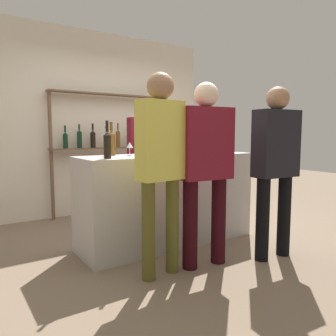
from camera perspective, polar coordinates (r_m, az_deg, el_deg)
name	(u,v)px	position (r m, az deg, el deg)	size (l,w,h in m)	color
ground_plane	(168,242)	(3.87, 0.00, -12.77)	(16.00, 16.00, 0.00)	#7A6651
bar_counter	(168,199)	(3.74, 0.00, -5.41)	(2.02, 0.63, 1.01)	#B7B2AD
back_wall	(101,124)	(5.36, -11.59, 7.56)	(3.62, 0.12, 2.80)	beige
back_shelf	(106,136)	(5.20, -10.78, 5.43)	(1.72, 0.18, 1.86)	brown
counter_bottle_0	(145,145)	(3.33, -4.08, 4.07)	(0.08, 0.08, 0.33)	silver
counter_bottle_1	(111,142)	(3.55, -9.83, 4.42)	(0.08, 0.08, 0.36)	brown
counter_bottle_2	(158,142)	(3.74, -1.72, 4.49)	(0.07, 0.07, 0.34)	#0F1956
counter_bottle_3	(107,144)	(3.13, -10.51, 4.09)	(0.07, 0.07, 0.36)	black
counter_bottle_4	(186,141)	(3.73, 3.15, 4.64)	(0.08, 0.08, 0.37)	silver
wine_glass	(130,145)	(3.54, -6.69, 3.92)	(0.08, 0.08, 0.14)	silver
ice_bucket	(218,145)	(4.19, 8.64, 4.06)	(0.23, 0.23, 0.19)	#B2B2B7
cork_jar	(177,147)	(3.79, 1.59, 3.73)	(0.12, 0.12, 0.17)	silver
customer_center	(205,161)	(3.04, 6.53, 1.16)	(0.52, 0.28, 1.71)	black
server_behind_counter	(143,152)	(4.38, -4.39, 2.84)	(0.41, 0.22, 1.68)	black
customer_left	(161,157)	(2.79, -1.31, 1.96)	(0.43, 0.23, 1.76)	brown
customer_right	(276,160)	(3.39, 18.22, 1.40)	(0.48, 0.24, 1.70)	black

